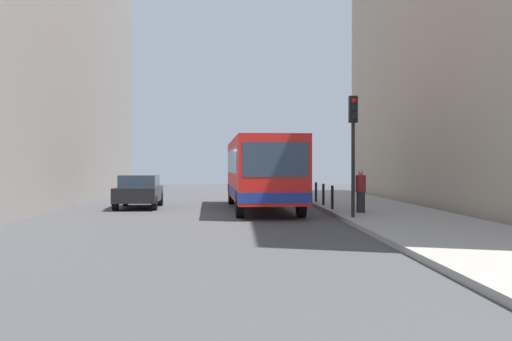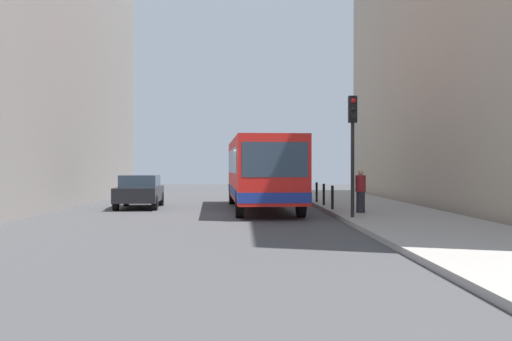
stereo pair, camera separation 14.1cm
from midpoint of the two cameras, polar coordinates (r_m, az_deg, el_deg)
ground_plane at (r=22.86m, az=-1.07°, el=-4.29°), size 80.00×80.00×0.00m
sidewalk at (r=23.55m, az=12.21°, el=-3.98°), size 4.40×40.00×0.15m
building_right at (r=30.04m, az=21.99°, el=13.44°), size 7.00×32.00×17.32m
bus at (r=25.47m, az=0.31°, el=0.07°), size 3.06×11.13×3.00m
car_beside_bus at (r=27.00m, az=-11.38°, el=-1.92°), size 2.03×4.48×1.48m
traffic_light at (r=20.18m, az=9.19°, el=3.62°), size 0.28×0.33×4.10m
bollard_near at (r=23.84m, az=7.24°, el=-2.60°), size 0.11×0.11×0.95m
bollard_mid at (r=26.27m, az=6.39°, el=-2.32°), size 0.11×0.11×0.95m
bollard_far at (r=28.70m, az=5.69°, el=-2.09°), size 0.11×0.11×0.95m
pedestrian_near_signal at (r=22.22m, az=9.93°, el=-1.99°), size 0.38×0.38×1.60m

